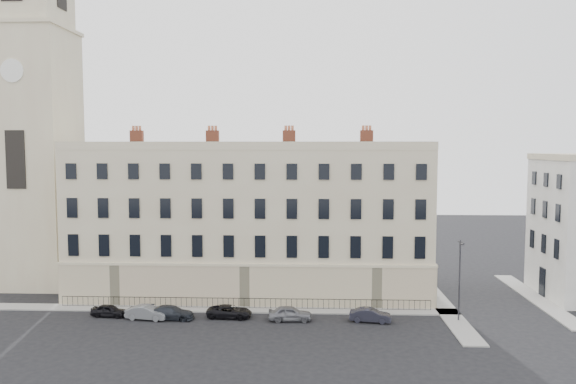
% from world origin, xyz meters
% --- Properties ---
extents(ground, '(160.00, 160.00, 0.00)m').
position_xyz_m(ground, '(0.00, 0.00, 0.00)').
color(ground, black).
rests_on(ground, ground).
extents(terrace, '(36.22, 12.22, 17.00)m').
position_xyz_m(terrace, '(-5.97, 11.97, 7.50)').
color(terrace, '#C4B292').
rests_on(terrace, ground).
extents(church_tower, '(8.00, 8.13, 44.00)m').
position_xyz_m(church_tower, '(-30.00, 14.00, 18.66)').
color(church_tower, '#C4B292').
rests_on(church_tower, ground).
extents(pavement_terrace, '(48.00, 2.00, 0.12)m').
position_xyz_m(pavement_terrace, '(-10.00, 5.00, 0.06)').
color(pavement_terrace, gray).
rests_on(pavement_terrace, ground).
extents(pavement_east_return, '(2.00, 24.00, 0.12)m').
position_xyz_m(pavement_east_return, '(13.00, 8.00, 0.06)').
color(pavement_east_return, gray).
rests_on(pavement_east_return, ground).
extents(pavement_adjacent, '(2.00, 20.00, 0.12)m').
position_xyz_m(pavement_adjacent, '(23.00, 10.00, 0.06)').
color(pavement_adjacent, gray).
rests_on(pavement_adjacent, ground).
extents(railings, '(35.00, 0.04, 0.96)m').
position_xyz_m(railings, '(-6.00, 5.40, 0.55)').
color(railings, black).
rests_on(railings, ground).
extents(car_a, '(3.36, 1.65, 1.10)m').
position_xyz_m(car_a, '(-17.91, 2.53, 0.55)').
color(car_a, black).
rests_on(car_a, ground).
extents(car_b, '(3.90, 1.82, 1.24)m').
position_xyz_m(car_b, '(-14.25, 1.86, 0.62)').
color(car_b, slate).
rests_on(car_b, ground).
extents(car_c, '(4.21, 1.93, 1.19)m').
position_xyz_m(car_c, '(-12.10, 2.01, 0.60)').
color(car_c, '#21242C').
rests_on(car_c, ground).
extents(car_d, '(4.15, 2.13, 1.12)m').
position_xyz_m(car_d, '(-6.98, 2.66, 0.56)').
color(car_d, black).
rests_on(car_d, ground).
extents(car_e, '(3.93, 1.73, 1.31)m').
position_xyz_m(car_e, '(-1.52, 2.00, 0.66)').
color(car_e, slate).
rests_on(car_e, ground).
extents(car_f, '(3.77, 1.76, 1.20)m').
position_xyz_m(car_f, '(5.53, 1.96, 0.60)').
color(car_f, '#21222D').
rests_on(car_f, ground).
extents(streetlamp, '(0.39, 1.55, 7.21)m').
position_xyz_m(streetlamp, '(13.28, 2.33, 4.00)').
color(streetlamp, '#333238').
rests_on(streetlamp, ground).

